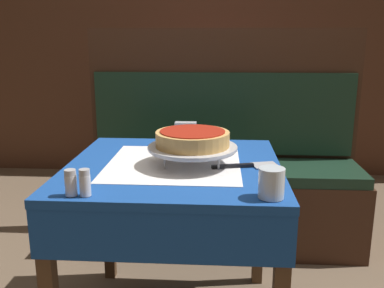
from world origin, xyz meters
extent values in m
cube|color=#194799|center=(0.00, 0.00, 0.72)|extent=(0.83, 0.83, 0.03)
cube|color=white|center=(0.00, 0.00, 0.74)|extent=(0.51, 0.51, 0.00)
cube|color=#194799|center=(0.00, 0.00, 0.62)|extent=(0.82, 0.82, 0.17)
cube|color=#4C331E|center=(-0.38, 0.38, 0.35)|extent=(0.05, 0.05, 0.70)
cube|color=#4C331E|center=(0.38, 0.38, 0.35)|extent=(0.05, 0.05, 0.70)
cube|color=red|center=(0.10, 1.60, 0.72)|extent=(0.78, 0.78, 0.03)
cube|color=white|center=(0.10, 1.60, 0.73)|extent=(0.48, 0.48, 0.00)
cube|color=red|center=(0.10, 1.60, 0.62)|extent=(0.77, 0.77, 0.16)
cube|color=#4C331E|center=(-0.26, 1.25, 0.35)|extent=(0.05, 0.05, 0.70)
cube|color=#4C331E|center=(0.45, 1.25, 0.35)|extent=(0.05, 0.05, 0.70)
cube|color=#4C331E|center=(-0.26, 1.95, 0.35)|extent=(0.05, 0.05, 0.70)
cube|color=#4C331E|center=(0.45, 1.95, 0.35)|extent=(0.05, 0.05, 0.70)
cube|color=#3D2316|center=(0.20, 0.79, 0.22)|extent=(1.61, 0.46, 0.44)
cube|color=#193323|center=(0.20, 0.79, 0.47)|extent=(1.58, 0.45, 0.06)
cube|color=#3D2316|center=(0.20, 0.99, 0.88)|extent=(1.61, 0.06, 0.77)
cube|color=#193323|center=(0.20, 0.95, 0.77)|extent=(1.54, 0.02, 0.49)
cube|color=#4C2D1E|center=(0.00, 2.20, 1.20)|extent=(6.00, 0.04, 2.40)
cylinder|color=#ADADB2|center=(0.07, 0.10, 0.77)|extent=(0.01, 0.01, 0.06)
cylinder|color=#ADADB2|center=(-0.03, -0.07, 0.77)|extent=(0.01, 0.01, 0.06)
cylinder|color=#ADADB2|center=(0.17, -0.07, 0.77)|extent=(0.01, 0.01, 0.06)
cylinder|color=#ADADB2|center=(0.07, -0.02, 0.79)|extent=(0.23, 0.23, 0.01)
cylinder|color=silver|center=(0.07, -0.02, 0.80)|extent=(0.33, 0.33, 0.01)
cylinder|color=silver|center=(0.07, -0.02, 0.81)|extent=(0.34, 0.34, 0.01)
cylinder|color=tan|center=(0.07, -0.02, 0.84)|extent=(0.28, 0.28, 0.06)
cylinder|color=#A82314|center=(0.07, -0.02, 0.87)|extent=(0.25, 0.25, 0.01)
cube|color=#BCBCC1|center=(0.35, -0.01, 0.74)|extent=(0.11, 0.10, 0.00)
cube|color=black|center=(0.23, -0.04, 0.74)|extent=(0.16, 0.06, 0.01)
cylinder|color=silver|center=(0.34, -0.34, 0.78)|extent=(0.08, 0.08, 0.09)
cylinder|color=silver|center=(-0.28, -0.37, 0.77)|extent=(0.04, 0.04, 0.07)
cylinder|color=#B7B7BC|center=(-0.28, -0.37, 0.81)|extent=(0.04, 0.04, 0.02)
cylinder|color=silver|center=(-0.24, -0.37, 0.77)|extent=(0.03, 0.03, 0.07)
cylinder|color=#B7B7BC|center=(-0.24, -0.37, 0.81)|extent=(0.03, 0.03, 0.02)
cube|color=#B2B2B7|center=(0.02, 0.37, 0.78)|extent=(0.10, 0.05, 0.09)
cube|color=black|center=(0.05, 1.58, 0.75)|extent=(0.15, 0.15, 0.03)
cylinder|color=black|center=(0.05, 1.58, 0.83)|extent=(0.01, 0.01, 0.14)
cylinder|color=#99194C|center=(0.05, 1.63, 0.82)|extent=(0.04, 0.04, 0.11)
cylinder|color=white|center=(0.01, 1.55, 0.82)|extent=(0.04, 0.04, 0.11)
cylinder|color=red|center=(0.10, 1.55, 0.82)|extent=(0.04, 0.04, 0.11)
camera|label=1|loc=(0.17, -1.59, 1.22)|focal=40.00mm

